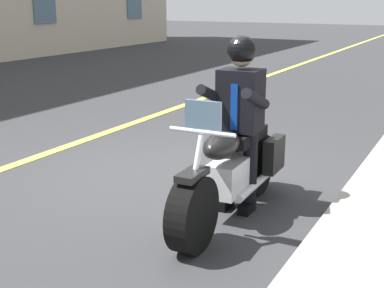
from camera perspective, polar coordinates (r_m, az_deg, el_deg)
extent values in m
plane|color=#333335|center=(6.32, -2.48, -3.66)|extent=(80.00, 80.00, 0.00)
cube|color=#E5DB4C|center=(7.50, -15.71, -1.10)|extent=(60.00, 0.16, 0.01)
cylinder|color=black|center=(4.44, 0.05, -7.61)|extent=(0.67, 0.22, 0.66)
cylinder|color=black|center=(5.78, 6.88, -2.15)|extent=(0.67, 0.22, 0.66)
cube|color=silver|center=(5.08, 4.06, -3.49)|extent=(0.57, 0.30, 0.32)
ellipsoid|color=black|center=(4.80, 3.23, -0.12)|extent=(0.57, 0.30, 0.24)
cube|color=black|center=(5.31, 5.57, 0.89)|extent=(0.71, 0.31, 0.12)
cube|color=black|center=(5.63, 8.87, -1.12)|extent=(0.40, 0.13, 0.36)
cube|color=black|center=(5.76, 4.71, -0.58)|extent=(0.40, 0.13, 0.36)
cylinder|color=silver|center=(4.35, 0.16, -4.25)|extent=(0.35, 0.06, 0.76)
cylinder|color=silver|center=(4.37, 1.09, 1.33)|extent=(0.06, 0.60, 0.04)
cube|color=black|center=(4.31, 0.05, -3.33)|extent=(0.37, 0.17, 0.06)
cylinder|color=silver|center=(5.35, 6.85, -4.40)|extent=(0.90, 0.11, 0.08)
cube|color=slate|center=(4.36, 1.22, 2.91)|extent=(0.05, 0.32, 0.28)
cylinder|color=black|center=(5.27, 6.31, -2.87)|extent=(0.14, 0.14, 0.84)
cube|color=black|center=(5.34, 5.96, -6.82)|extent=(0.26, 0.12, 0.10)
cylinder|color=black|center=(5.35, 3.89, -2.52)|extent=(0.14, 0.14, 0.84)
cube|color=black|center=(5.42, 3.58, -6.42)|extent=(0.26, 0.12, 0.10)
cube|color=black|center=(5.13, 5.28, 4.75)|extent=(0.33, 0.41, 0.60)
cube|color=navy|center=(4.99, 4.60, 4.00)|extent=(0.03, 0.07, 0.44)
cylinder|color=black|center=(4.88, 6.94, 4.86)|extent=(0.55, 0.12, 0.28)
cylinder|color=black|center=(5.04, 2.21, 5.30)|extent=(0.55, 0.12, 0.28)
sphere|color=tan|center=(5.07, 5.40, 9.53)|extent=(0.22, 0.22, 0.22)
sphere|color=black|center=(5.06, 5.41, 10.10)|extent=(0.28, 0.28, 0.28)
cube|color=slate|center=(24.77, -6.28, 15.24)|extent=(1.10, 0.06, 1.60)
cube|color=slate|center=(20.34, -15.74, 14.74)|extent=(1.10, 0.06, 1.60)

